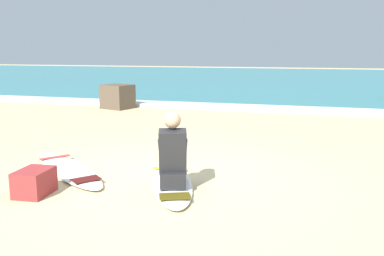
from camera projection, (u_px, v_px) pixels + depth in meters
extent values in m
plane|color=#CCB584|center=(169.00, 177.00, 5.82)|extent=(80.00, 80.00, 0.00)
cube|color=teal|center=(283.00, 79.00, 25.43)|extent=(80.00, 28.00, 0.10)
cube|color=white|center=(248.00, 108.00, 12.51)|extent=(80.00, 0.90, 0.11)
ellipsoid|color=white|center=(172.00, 182.00, 5.50)|extent=(1.26, 2.06, 0.07)
cube|color=gold|center=(169.00, 168.00, 6.04)|extent=(0.48, 0.28, 0.01)
cube|color=#4C400C|center=(175.00, 196.00, 4.86)|extent=(0.43, 0.36, 0.01)
cube|color=#232326|center=(173.00, 179.00, 5.16)|extent=(0.39, 0.35, 0.20)
cylinder|color=#232326|center=(165.00, 164.00, 5.31)|extent=(0.27, 0.43, 0.43)
cylinder|color=#232326|center=(164.00, 162.00, 5.52)|extent=(0.20, 0.28, 0.42)
cube|color=#232326|center=(164.00, 174.00, 5.62)|extent=(0.17, 0.24, 0.05)
cylinder|color=#232326|center=(181.00, 164.00, 5.32)|extent=(0.27, 0.43, 0.43)
cylinder|color=#232326|center=(181.00, 162.00, 5.53)|extent=(0.20, 0.28, 0.42)
cube|color=#232326|center=(182.00, 174.00, 5.63)|extent=(0.17, 0.24, 0.05)
cube|color=#232326|center=(173.00, 151.00, 5.14)|extent=(0.42, 0.39, 0.57)
sphere|color=tan|center=(172.00, 120.00, 5.10)|extent=(0.21, 0.21, 0.21)
cylinder|color=#232326|center=(162.00, 147.00, 5.27)|extent=(0.21, 0.40, 0.31)
cylinder|color=#232326|center=(184.00, 146.00, 5.29)|extent=(0.21, 0.40, 0.31)
ellipsoid|color=white|center=(68.00, 169.00, 6.12)|extent=(2.14, 1.88, 0.07)
cube|color=red|center=(55.00, 157.00, 6.64)|extent=(0.38, 0.43, 0.01)
cube|color=#4A1311|center=(86.00, 179.00, 5.50)|extent=(0.42, 0.43, 0.01)
cube|color=brown|center=(118.00, 97.00, 12.71)|extent=(1.01, 0.95, 0.73)
cube|color=maroon|center=(34.00, 182.00, 5.10)|extent=(0.40, 0.51, 0.32)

